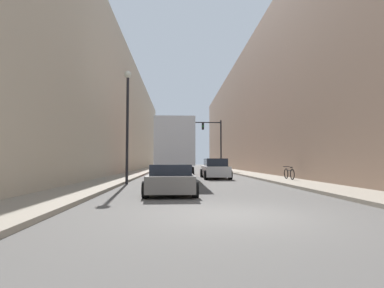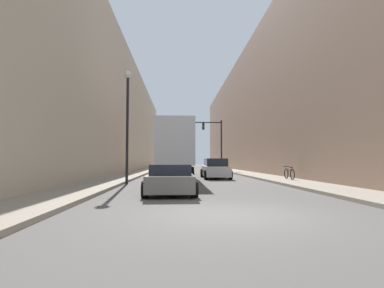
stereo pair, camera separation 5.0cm
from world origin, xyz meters
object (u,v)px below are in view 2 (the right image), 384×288
object	(u,v)px
semi_truck	(175,149)
street_lamp	(127,111)
suv_car	(215,169)
traffic_signal_gantry	(209,136)
parked_bicycle	(289,174)
sedan_car	(171,179)

from	to	relation	value
semi_truck	street_lamp	size ratio (longest dim) A/B	1.72
suv_car	street_lamp	xyz separation A→B (m)	(-6.02, -5.78, 3.63)
traffic_signal_gantry	parked_bicycle	xyz separation A→B (m)	(3.46, -19.43, -4.18)
semi_truck	traffic_signal_gantry	size ratio (longest dim) A/B	1.61
traffic_signal_gantry	parked_bicycle	size ratio (longest dim) A/B	4.00
semi_truck	parked_bicycle	distance (m)	8.76
sedan_car	traffic_signal_gantry	distance (m)	27.11
sedan_car	street_lamp	size ratio (longest dim) A/B	0.63
semi_truck	parked_bicycle	world-z (taller)	semi_truck
suv_car	parked_bicycle	size ratio (longest dim) A/B	2.58
sedan_car	semi_truck	bearing A→B (deg)	89.50
sedan_car	parked_bicycle	xyz separation A→B (m)	(7.81, 7.01, -0.08)
semi_truck	traffic_signal_gantry	bearing A→B (deg)	74.79
sedan_car	traffic_signal_gantry	xyz separation A→B (m)	(4.36, 26.44, 4.10)
sedan_car	traffic_signal_gantry	world-z (taller)	traffic_signal_gantry
suv_car	traffic_signal_gantry	distance (m)	16.09
sedan_car	street_lamp	distance (m)	6.91
sedan_car	suv_car	distance (m)	11.37
sedan_car	street_lamp	bearing A→B (deg)	118.19
suv_car	traffic_signal_gantry	bearing A→B (deg)	86.02
street_lamp	parked_bicycle	world-z (taller)	street_lamp
sedan_car	parked_bicycle	distance (m)	10.50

